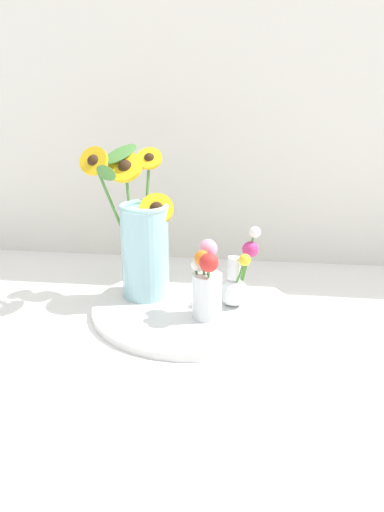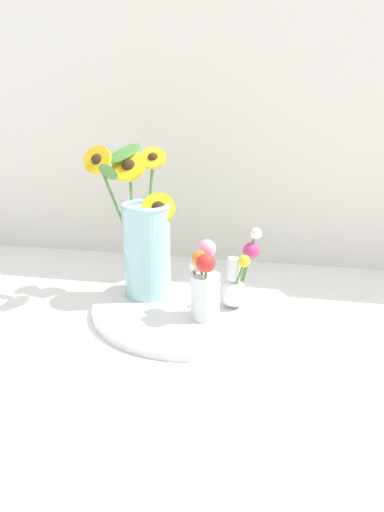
{
  "view_description": "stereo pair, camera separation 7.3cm",
  "coord_description": "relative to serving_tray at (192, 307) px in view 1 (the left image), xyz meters",
  "views": [
    {
      "loc": [
        0.12,
        -0.96,
        0.52
      ],
      "look_at": [
        -0.02,
        0.11,
        0.14
      ],
      "focal_mm": 35.0,
      "sensor_mm": 36.0,
      "label": 1
    },
    {
      "loc": [
        0.19,
        -0.95,
        0.52
      ],
      "look_at": [
        -0.02,
        0.11,
        0.14
      ],
      "focal_mm": 35.0,
      "sensor_mm": 36.0,
      "label": 2
    }
  ],
  "objects": [
    {
      "name": "serving_tray",
      "position": [
        0.0,
        0.0,
        0.0
      ],
      "size": [
        0.47,
        0.47,
        0.02
      ],
      "color": "white",
      "rests_on": "ground_plane"
    },
    {
      "name": "ground_plane",
      "position": [
        0.02,
        -0.11,
        -0.01
      ],
      "size": [
        6.0,
        6.0,
        0.0
      ],
      "primitive_type": "plane",
      "color": "white"
    },
    {
      "name": "vase_small_center",
      "position": [
        0.04,
        -0.06,
        0.09
      ],
      "size": [
        0.07,
        0.1,
        0.17
      ],
      "color": "white",
      "rests_on": "serving_tray"
    },
    {
      "name": "mason_jar_sunflowers",
      "position": [
        -0.12,
        0.04,
        0.15
      ],
      "size": [
        0.23,
        0.18,
        0.37
      ],
      "color": "#9ED1D6",
      "rests_on": "serving_tray"
    },
    {
      "name": "vase_bulb_right",
      "position": [
        0.1,
        0.01,
        0.07
      ],
      "size": [
        0.09,
        0.08,
        0.19
      ],
      "color": "white",
      "rests_on": "serving_tray"
    },
    {
      "name": "wall_back",
      "position": [
        0.02,
        0.4,
        0.69
      ],
      "size": [
        3.6,
        0.06,
        1.4
      ],
      "color": "white",
      "rests_on": "ground_plane"
    }
  ]
}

